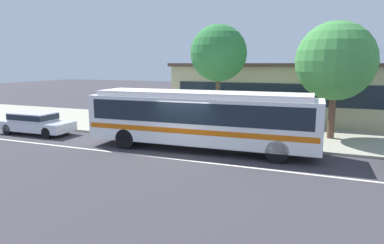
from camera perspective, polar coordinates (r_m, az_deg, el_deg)
ground_plane at (r=16.01m, az=-1.45°, el=-5.47°), size 120.00×120.00×0.00m
sidewalk_slab at (r=22.02m, az=5.40°, el=-1.15°), size 60.00×8.00×0.12m
lane_stripe_center at (r=15.30m, az=-2.65°, el=-6.18°), size 56.00×0.16×0.01m
transit_bus at (r=16.62m, az=1.52°, el=0.95°), size 11.25×2.86×2.85m
sedan_behind_bus at (r=22.59m, az=-24.61°, el=-0.01°), size 4.57×1.80×1.29m
pedestrian_waiting_near_sign at (r=19.63m, az=-1.67°, el=0.76°), size 0.37×0.37×1.74m
pedestrian_walking_along_curb at (r=20.03m, az=0.12°, el=0.92°), size 0.38×0.38×1.72m
bus_stop_sign at (r=17.35m, az=16.61°, el=0.76°), size 0.11×0.44×2.32m
street_tree_near_stop at (r=20.89m, az=4.42°, el=11.28°), size 3.38×3.38×6.37m
street_tree_mid_block at (r=20.09m, az=22.72°, el=9.28°), size 4.21×4.21×6.30m
station_building at (r=27.10m, az=17.51°, el=4.86°), size 18.07×8.19×4.21m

